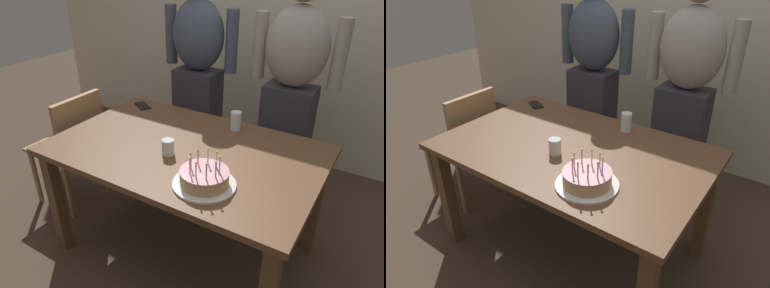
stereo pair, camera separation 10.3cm
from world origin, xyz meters
TOP-DOWN VIEW (x-y plane):
  - ground_plane at (0.00, 0.00)m, footprint 10.00×10.00m
  - back_wall at (0.00, 1.55)m, footprint 5.20×0.10m
  - dining_table at (0.00, 0.00)m, footprint 1.50×0.96m
  - birthday_cake at (0.27, -0.26)m, footprint 0.30×0.30m
  - water_glass_near at (-0.03, -0.12)m, footprint 0.07×0.07m
  - water_glass_far at (0.14, 0.36)m, footprint 0.07×0.07m
  - cell_phone at (-0.59, 0.35)m, footprint 0.16×0.14m
  - person_man_bearded at (-0.41, 0.82)m, footprint 0.61×0.27m
  - person_woman_cardigan at (0.33, 0.82)m, footprint 0.61×0.27m
  - dining_chair at (-0.95, -0.01)m, footprint 0.42×0.42m

SIDE VIEW (x-z plane):
  - ground_plane at x=0.00m, z-range 0.00..0.00m
  - dining_chair at x=-0.95m, z-range 0.08..0.95m
  - dining_table at x=0.00m, z-range 0.27..1.01m
  - cell_phone at x=-0.59m, z-range 0.74..0.75m
  - birthday_cake at x=0.27m, z-range 0.70..0.86m
  - water_glass_near at x=-0.03m, z-range 0.74..0.83m
  - water_glass_far at x=0.14m, z-range 0.74..0.86m
  - person_man_bearded at x=-0.41m, z-range 0.04..1.70m
  - person_woman_cardigan at x=0.33m, z-range 0.04..1.70m
  - back_wall at x=0.00m, z-range 0.00..2.60m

